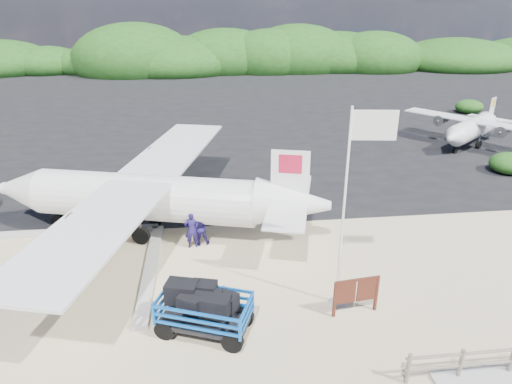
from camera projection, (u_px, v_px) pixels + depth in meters
ground at (271, 285)px, 16.75m from camera, size 160.00×160.00×0.00m
asphalt_apron at (226, 107)px, 44.18m from camera, size 90.00×50.00×0.04m
lagoon at (29, 278)px, 17.17m from camera, size 9.00×7.00×0.40m
vegetation_band at (217, 70)px, 67.03m from camera, size 124.00×8.00×4.40m
fence at (508, 373)px, 12.82m from camera, size 6.40×2.00×1.10m
baggage_cart at (206, 331)px, 14.43m from camera, size 3.47×2.73×1.52m
flagpole at (336, 302)px, 15.82m from camera, size 1.44×0.76×6.87m
signboard at (354, 313)px, 15.28m from camera, size 1.69×0.36×1.38m
crew_a at (192, 230)px, 19.02m from camera, size 0.66×0.49×1.65m
crew_b at (199, 227)px, 19.26m from camera, size 0.88×0.72×1.65m
aircraft_large at (414, 129)px, 36.92m from camera, size 21.85×21.85×5.34m
aircraft_small at (80, 107)px, 44.28m from camera, size 11.31×11.31×2.90m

